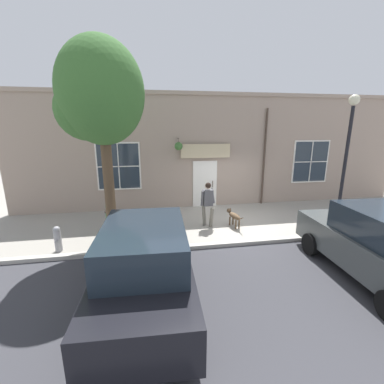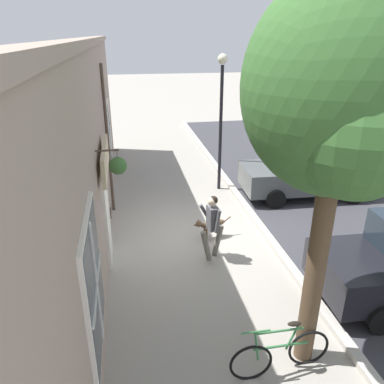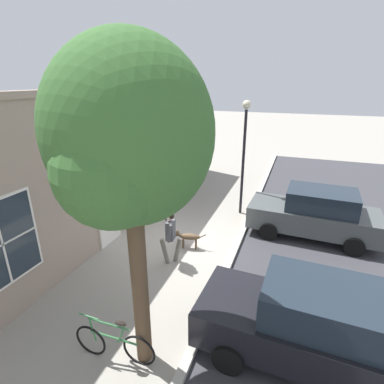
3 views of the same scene
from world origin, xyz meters
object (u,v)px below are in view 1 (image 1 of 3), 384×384
object	(u,v)px
parked_car_mid_block	(382,246)
street_lamp	(348,145)
dog_on_leash	(234,216)
fire_hydrant	(58,238)
leaning_bicycle	(107,225)
pedestrian_walking	(208,200)
street_tree_by_curb	(98,98)
parked_car_nearest_curb	(146,264)

from	to	relation	value
parked_car_mid_block	street_lamp	size ratio (longest dim) A/B	0.96
dog_on_leash	fire_hydrant	distance (m)	5.81
street_lamp	fire_hydrant	xyz separation A→B (m)	(-0.09, -9.09, -2.60)
dog_on_leash	leaning_bicycle	distance (m)	4.44
fire_hydrant	street_lamp	bearing A→B (deg)	89.46
pedestrian_walking	street_tree_by_curb	distance (m)	4.83
pedestrian_walking	fire_hydrant	bearing A→B (deg)	-76.16
dog_on_leash	pedestrian_walking	bearing A→B (deg)	-101.40
leaning_bicycle	parked_car_mid_block	xyz separation A→B (m)	(3.74, 6.72, 0.50)
leaning_bicycle	dog_on_leash	bearing A→B (deg)	91.60
street_tree_by_curb	parked_car_nearest_curb	distance (m)	4.79
pedestrian_walking	parked_car_mid_block	xyz separation A→B (m)	(4.05, 3.22, -0.11)
dog_on_leash	street_tree_by_curb	bearing A→B (deg)	-81.32
parked_car_mid_block	pedestrian_walking	bearing A→B (deg)	-141.56
dog_on_leash	street_lamp	world-z (taller)	street_lamp
dog_on_leash	fire_hydrant	xyz separation A→B (m)	(0.99, -5.72, -0.01)
pedestrian_walking	dog_on_leash	distance (m)	1.12
pedestrian_walking	parked_car_mid_block	size ratio (longest dim) A/B	0.38
leaning_bicycle	parked_car_nearest_curb	distance (m)	3.87
dog_on_leash	street_lamp	xyz separation A→B (m)	(1.07, 3.37, 2.59)
pedestrian_walking	street_tree_by_curb	size ratio (longest dim) A/B	0.28
street_tree_by_curb	fire_hydrant	world-z (taller)	street_tree_by_curb
street_lamp	street_tree_by_curb	bearing A→B (deg)	-93.13
pedestrian_walking	leaning_bicycle	world-z (taller)	pedestrian_walking
dog_on_leash	parked_car_nearest_curb	distance (m)	4.91
fire_hydrant	parked_car_nearest_curb	bearing A→B (deg)	43.07
dog_on_leash	parked_car_mid_block	world-z (taller)	parked_car_mid_block
pedestrian_walking	street_lamp	xyz separation A→B (m)	(1.26, 4.31, 2.01)
dog_on_leash	street_lamp	bearing A→B (deg)	72.31
street_tree_by_curb	parked_car_mid_block	world-z (taller)	street_tree_by_curb
dog_on_leash	leaning_bicycle	xyz separation A→B (m)	(0.12, -4.44, -0.03)
parked_car_nearest_curb	parked_car_mid_block	distance (m)	5.43
pedestrian_walking	parked_car_nearest_curb	size ratio (longest dim) A/B	0.38
street_tree_by_curb	street_lamp	xyz separation A→B (m)	(0.42, 7.67, -1.36)
dog_on_leash	fire_hydrant	world-z (taller)	fire_hydrant
pedestrian_walking	street_lamp	world-z (taller)	street_lamp
pedestrian_walking	parked_car_mid_block	world-z (taller)	parked_car_mid_block
street_tree_by_curb	parked_car_nearest_curb	size ratio (longest dim) A/B	1.36
street_tree_by_curb	parked_car_mid_block	distance (m)	8.10
leaning_bicycle	parked_car_nearest_curb	world-z (taller)	parked_car_nearest_curb
street_lamp	fire_hydrant	world-z (taller)	street_lamp
pedestrian_walking	street_lamp	bearing A→B (deg)	73.65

